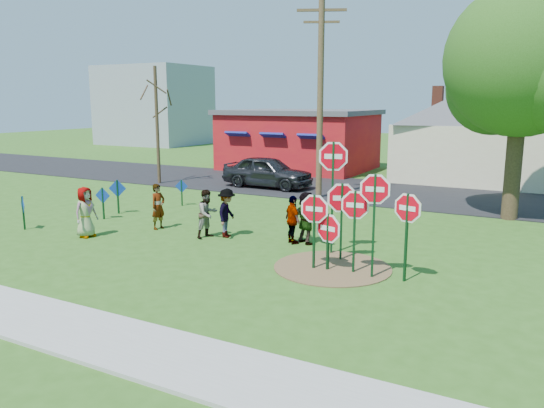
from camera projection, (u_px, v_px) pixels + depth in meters
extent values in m
plane|color=#2D5718|center=(216.00, 240.00, 17.38)|extent=(120.00, 120.00, 0.00)
cube|color=#9E9E99|center=(23.00, 315.00, 11.15)|extent=(22.00, 1.80, 0.08)
cube|color=black|center=(341.00, 189.00, 27.33)|extent=(120.00, 7.50, 0.04)
cylinder|color=brown|center=(332.00, 267.00, 14.43)|extent=(3.20, 3.20, 0.03)
cube|color=#A3101A|center=(299.00, 142.00, 35.16)|extent=(9.00, 7.00, 3.60)
cube|color=#4C4C51|center=(300.00, 112.00, 34.79)|extent=(9.40, 7.40, 0.30)
cube|color=navy|center=(239.00, 135.00, 33.09)|extent=(1.60, 0.78, 0.45)
cube|color=navy|center=(274.00, 136.00, 31.93)|extent=(1.60, 0.78, 0.45)
cube|color=navy|center=(312.00, 137.00, 30.77)|extent=(1.60, 0.78, 0.45)
cube|color=beige|center=(474.00, 152.00, 30.10)|extent=(8.00, 7.00, 3.20)
pyramid|color=#4C4C51|center=(479.00, 84.00, 29.37)|extent=(9.40, 9.40, 2.20)
cube|color=brown|center=(438.00, 99.00, 29.59)|extent=(0.55, 0.55, 1.40)
cube|color=brown|center=(519.00, 99.00, 29.46)|extent=(0.55, 0.55, 1.40)
cube|color=#8C939E|center=(154.00, 105.00, 55.55)|extent=(10.00, 8.00, 8.00)
cube|color=#0F391A|center=(314.00, 232.00, 14.18)|extent=(0.06, 0.07, 2.04)
cylinder|color=white|center=(314.00, 209.00, 14.05)|extent=(1.05, 0.10, 1.05)
cylinder|color=red|center=(314.00, 209.00, 14.05)|extent=(0.91, 0.09, 0.91)
cube|color=white|center=(314.00, 209.00, 14.05)|extent=(0.46, 0.04, 0.13)
cube|color=#0F391A|center=(332.00, 199.00, 15.50)|extent=(0.08, 0.09, 3.32)
cylinder|color=white|center=(333.00, 156.00, 15.26)|extent=(1.10, 0.40, 1.16)
cylinder|color=red|center=(333.00, 156.00, 15.26)|extent=(0.95, 0.35, 1.00)
cube|color=white|center=(333.00, 156.00, 15.26)|extent=(0.48, 0.17, 0.14)
cylinder|color=gold|center=(333.00, 156.00, 15.26)|extent=(1.10, 0.40, 1.16)
cube|color=#0F391A|center=(374.00, 227.00, 13.38)|extent=(0.07, 0.08, 2.69)
cylinder|color=white|center=(375.00, 189.00, 13.20)|extent=(1.03, 0.22, 1.05)
cylinder|color=red|center=(375.00, 189.00, 13.20)|extent=(0.89, 0.19, 0.90)
cube|color=white|center=(375.00, 189.00, 13.20)|extent=(0.45, 0.09, 0.13)
cube|color=#0F391A|center=(354.00, 232.00, 13.83)|extent=(0.06, 0.07, 2.20)
cylinder|color=white|center=(355.00, 205.00, 13.69)|extent=(1.01, 0.15, 1.02)
cylinder|color=red|center=(355.00, 205.00, 13.69)|extent=(0.87, 0.13, 0.88)
cube|color=white|center=(355.00, 205.00, 13.69)|extent=(0.45, 0.06, 0.13)
cylinder|color=gold|center=(355.00, 205.00, 13.69)|extent=(1.01, 0.14, 1.02)
cube|color=#0F391A|center=(328.00, 242.00, 14.09)|extent=(0.07, 0.08, 1.55)
cylinder|color=white|center=(328.00, 228.00, 14.02)|extent=(1.03, 0.31, 1.07)
cylinder|color=red|center=(328.00, 228.00, 14.02)|extent=(0.89, 0.27, 0.92)
cube|color=white|center=(328.00, 228.00, 14.02)|extent=(0.45, 0.13, 0.13)
cube|color=#0F391A|center=(406.00, 238.00, 13.16)|extent=(0.07, 0.08, 2.25)
cylinder|color=white|center=(408.00, 208.00, 13.02)|extent=(0.97, 0.28, 1.00)
cylinder|color=red|center=(408.00, 208.00, 13.02)|extent=(0.84, 0.24, 0.86)
cube|color=white|center=(408.00, 208.00, 13.02)|extent=(0.43, 0.12, 0.12)
cylinder|color=gold|center=(408.00, 208.00, 13.02)|extent=(0.97, 0.27, 1.00)
cube|color=#0F391A|center=(341.00, 222.00, 14.94)|extent=(0.09, 0.09, 2.22)
cylinder|color=white|center=(342.00, 198.00, 14.81)|extent=(1.05, 0.47, 1.14)
cylinder|color=red|center=(342.00, 198.00, 14.81)|extent=(0.91, 0.41, 0.98)
cube|color=white|center=(342.00, 198.00, 14.81)|extent=(0.46, 0.20, 0.14)
cube|color=#0F391A|center=(23.00, 213.00, 18.62)|extent=(0.07, 0.08, 1.19)
cube|color=navy|center=(23.00, 205.00, 18.56)|extent=(0.58, 0.32, 0.64)
cube|color=#0F391A|center=(103.00, 204.00, 20.28)|extent=(0.06, 0.07, 1.22)
cube|color=navy|center=(103.00, 195.00, 20.22)|extent=(0.62, 0.15, 0.63)
cube|color=#0F391A|center=(118.00, 197.00, 21.28)|extent=(0.08, 0.08, 1.37)
cube|color=navy|center=(117.00, 188.00, 21.22)|extent=(0.68, 0.29, 0.72)
cube|color=#0F391A|center=(182.00, 193.00, 22.90)|extent=(0.06, 0.07, 1.13)
cube|color=navy|center=(182.00, 186.00, 22.84)|extent=(0.56, 0.18, 0.58)
imported|color=#495597|center=(86.00, 212.00, 17.57)|extent=(0.59, 0.86, 1.70)
imported|color=#22705F|center=(158.00, 207.00, 18.69)|extent=(0.45, 0.63, 1.62)
imported|color=#9B4B3C|center=(207.00, 214.00, 17.51)|extent=(0.80, 0.92, 1.62)
imported|color=#38383E|center=(227.00, 213.00, 17.57)|extent=(0.83, 1.17, 1.63)
imported|color=#442B59|center=(293.00, 220.00, 16.76)|extent=(0.94, 0.87, 1.55)
imported|color=#26593B|center=(306.00, 218.00, 16.78)|extent=(1.59, 1.20, 1.67)
imported|color=#2D2D32|center=(267.00, 172.00, 27.55)|extent=(4.83, 2.05, 1.63)
cylinder|color=#4C3823|center=(320.00, 100.00, 24.01)|extent=(0.28, 0.28, 9.00)
cube|color=#4C3823|center=(322.00, 10.00, 23.27)|extent=(2.05, 1.02, 0.12)
cube|color=#4C3823|center=(322.00, 22.00, 23.36)|extent=(1.50, 0.76, 0.10)
cylinder|color=#382819|center=(514.00, 157.00, 19.98)|extent=(0.61, 0.61, 4.76)
sphere|color=#244813|center=(523.00, 60.00, 19.30)|extent=(5.62, 5.62, 5.62)
sphere|color=#244813|center=(494.00, 88.00, 20.68)|extent=(3.67, 3.67, 3.67)
cylinder|color=#382819|center=(157.00, 126.00, 28.54)|extent=(0.18, 0.18, 6.30)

